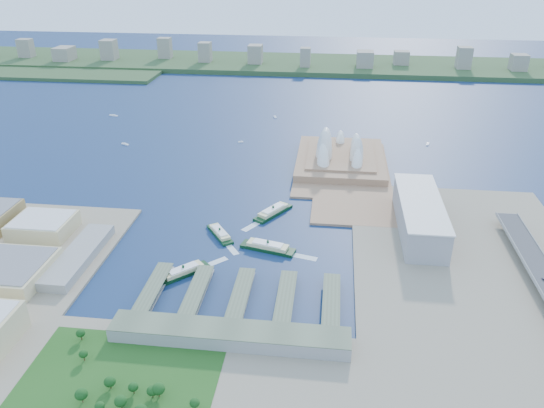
# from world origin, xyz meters

# --- Properties ---
(ground) EXTENTS (3000.00, 3000.00, 0.00)m
(ground) POSITION_xyz_m (0.00, 0.00, 0.00)
(ground) COLOR #0E1A44
(ground) RESTS_ON ground
(east_land) EXTENTS (240.00, 500.00, 3.00)m
(east_land) POSITION_xyz_m (240.00, -50.00, 1.50)
(east_land) COLOR gray
(east_land) RESTS_ON ground
(peninsula) EXTENTS (135.00, 220.00, 3.00)m
(peninsula) POSITION_xyz_m (107.50, 260.00, 1.50)
(peninsula) COLOR #946F51
(peninsula) RESTS_ON ground
(far_shore) EXTENTS (2200.00, 260.00, 12.00)m
(far_shore) POSITION_xyz_m (0.00, 980.00, 6.00)
(far_shore) COLOR #2D4926
(far_shore) RESTS_ON ground
(opera_house) EXTENTS (134.00, 180.00, 58.00)m
(opera_house) POSITION_xyz_m (105.00, 280.00, 32.00)
(opera_house) COLOR white
(opera_house) RESTS_ON peninsula
(toaster_building) EXTENTS (45.00, 155.00, 35.00)m
(toaster_building) POSITION_xyz_m (195.00, 80.00, 20.50)
(toaster_building) COLOR gray
(toaster_building) RESTS_ON east_land
(ferry_wharves) EXTENTS (184.00, 90.00, 9.30)m
(ferry_wharves) POSITION_xyz_m (14.00, -75.00, 4.65)
(ferry_wharves) COLOR #4F5C46
(ferry_wharves) RESTS_ON ground
(terminal_building) EXTENTS (200.00, 28.00, 12.00)m
(terminal_building) POSITION_xyz_m (15.00, -135.00, 9.00)
(terminal_building) COLOR gray
(terminal_building) RESTS_ON south_land
(park) EXTENTS (150.00, 110.00, 16.00)m
(park) POSITION_xyz_m (-60.00, -190.00, 11.00)
(park) COLOR #194714
(park) RESTS_ON south_land
(far_skyline) EXTENTS (1900.00, 140.00, 55.00)m
(far_skyline) POSITION_xyz_m (0.00, 960.00, 39.50)
(far_skyline) COLOR gray
(far_skyline) RESTS_ON far_shore
(ferry_a) EXTENTS (39.20, 49.08, 9.57)m
(ferry_a) POSITION_xyz_m (-30.86, 43.08, 4.79)
(ferry_a) COLOR black
(ferry_a) RESTS_ON ground
(ferry_b) EXTENTS (44.70, 58.39, 11.26)m
(ferry_b) POSITION_xyz_m (23.48, 103.37, 5.63)
(ferry_b) COLOR black
(ferry_b) RESTS_ON ground
(ferry_c) EXTENTS (49.67, 48.84, 10.50)m
(ferry_c) POSITION_xyz_m (-50.71, -39.29, 5.25)
(ferry_c) COLOR black
(ferry_c) RESTS_ON ground
(ferry_d) EXTENTS (62.27, 29.75, 11.41)m
(ferry_d) POSITION_xyz_m (27.58, 18.57, 5.71)
(ferry_d) COLOR black
(ferry_d) RESTS_ON ground
(boat_a) EXTENTS (14.73, 9.53, 2.81)m
(boat_a) POSITION_xyz_m (-249.98, 323.32, 1.41)
(boat_a) COLOR white
(boat_a) RESTS_ON ground
(boat_b) EXTENTS (8.69, 7.47, 2.31)m
(boat_b) POSITION_xyz_m (-61.32, 357.09, 1.16)
(boat_b) COLOR white
(boat_b) RESTS_ON ground
(boat_c) EXTENTS (7.06, 13.47, 2.91)m
(boat_c) POSITION_xyz_m (248.93, 382.84, 1.46)
(boat_c) COLOR white
(boat_c) RESTS_ON ground
(boat_d) EXTENTS (17.55, 7.13, 2.89)m
(boat_d) POSITION_xyz_m (-331.66, 477.23, 1.45)
(boat_d) COLOR white
(boat_d) RESTS_ON ground
(boat_e) EXTENTS (7.17, 12.62, 2.95)m
(boat_e) POSITION_xyz_m (-19.98, 504.07, 1.48)
(boat_e) COLOR white
(boat_e) RESTS_ON ground
(car_c) EXTENTS (1.88, 4.62, 1.34)m
(car_c) POSITION_xyz_m (296.00, -28.94, 15.52)
(car_c) COLOR slate
(car_c) RESTS_ON expressway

